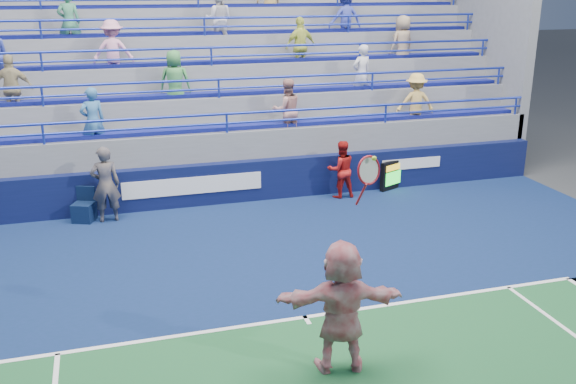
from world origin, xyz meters
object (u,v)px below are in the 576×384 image
object	(u,v)px
tennis_player	(341,307)
ball_girl	(341,169)
judge_chair	(84,211)
serve_speed_board	(396,174)
line_judge	(106,185)

from	to	relation	value
tennis_player	ball_girl	distance (m)	8.19
judge_chair	tennis_player	xyz separation A→B (m)	(3.77, -7.68, 0.77)
serve_speed_board	line_judge	world-z (taller)	line_judge
line_judge	ball_girl	distance (m)	6.13
serve_speed_board	tennis_player	xyz separation A→B (m)	(-4.72, -7.96, 0.62)
judge_chair	tennis_player	size ratio (longest dim) A/B	0.25
serve_speed_board	tennis_player	distance (m)	9.27
tennis_player	line_judge	xyz separation A→B (m)	(-3.20, 7.51, -0.09)
serve_speed_board	ball_girl	bearing A→B (deg)	-169.99
tennis_player	line_judge	bearing A→B (deg)	113.10
serve_speed_board	tennis_player	world-z (taller)	tennis_player
line_judge	ball_girl	xyz separation A→B (m)	(6.12, 0.13, -0.16)
judge_chair	line_judge	size ratio (longest dim) A/B	0.45
line_judge	ball_girl	size ratio (longest dim) A/B	1.20
serve_speed_board	judge_chair	bearing A→B (deg)	-178.07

